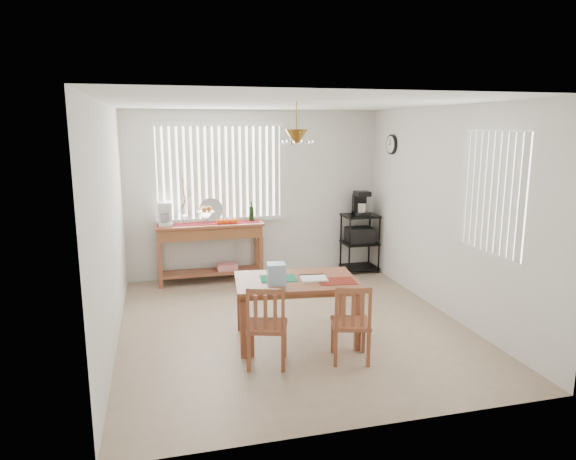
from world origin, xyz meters
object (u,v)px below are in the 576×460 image
object	(u,v)px
cart_items	(361,204)
dining_table	(296,286)
sideboard	(211,238)
chair_right	(351,324)
chair_left	(267,326)
wire_cart	(360,237)

from	to	relation	value
cart_items	dining_table	bearing A→B (deg)	-125.46
sideboard	chair_right	xyz separation A→B (m)	(1.07, -3.11, -0.28)
dining_table	chair_left	size ratio (longest dim) A/B	1.65
dining_table	chair_right	bearing A→B (deg)	-58.64
cart_items	chair_left	bearing A→B (deg)	-126.20
chair_left	chair_right	xyz separation A→B (m)	(0.84, -0.11, -0.01)
cart_items	chair_right	size ratio (longest dim) A/B	0.47
wire_cart	cart_items	xyz separation A→B (m)	(0.00, 0.01, 0.55)
cart_items	chair_right	distance (m)	3.47
cart_items	chair_right	bearing A→B (deg)	-113.54
sideboard	wire_cart	bearing A→B (deg)	-0.36
cart_items	chair_right	xyz separation A→B (m)	(-1.35, -3.11, -0.72)
wire_cart	chair_right	bearing A→B (deg)	-113.60
sideboard	chair_left	bearing A→B (deg)	-85.58
chair_left	wire_cart	bearing A→B (deg)	53.71
sideboard	wire_cart	xyz separation A→B (m)	(2.43, -0.02, -0.11)
sideboard	chair_right	world-z (taller)	sideboard
dining_table	wire_cart	bearing A→B (deg)	54.43
sideboard	cart_items	world-z (taller)	cart_items
wire_cart	chair_right	xyz separation A→B (m)	(-1.35, -3.10, -0.16)
wire_cart	dining_table	size ratio (longest dim) A/B	0.67
chair_left	chair_right	world-z (taller)	chair_left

